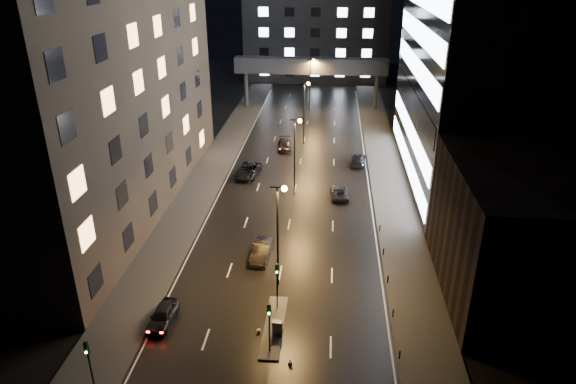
{
  "coord_description": "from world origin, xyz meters",
  "views": [
    {
      "loc": [
        4.4,
        -31.7,
        27.9
      ],
      "look_at": [
        -0.14,
        20.14,
        4.0
      ],
      "focal_mm": 32.0,
      "sensor_mm": 36.0,
      "label": 1
    }
  ],
  "objects_px": {
    "car_away_a": "(163,315)",
    "car_toward_b": "(358,159)",
    "car_away_c": "(248,171)",
    "car_toward_a": "(339,193)",
    "car_away_b": "(262,251)",
    "utility_cabinet": "(277,328)",
    "car_away_d": "(285,145)"
  },
  "relations": [
    {
      "from": "car_away_d",
      "to": "utility_cabinet",
      "type": "xyz_separation_m",
      "value": [
        3.54,
        -44.29,
        0.08
      ]
    },
    {
      "from": "car_toward_a",
      "to": "utility_cabinet",
      "type": "height_order",
      "value": "utility_cabinet"
    },
    {
      "from": "car_away_b",
      "to": "utility_cabinet",
      "type": "height_order",
      "value": "car_away_b"
    },
    {
      "from": "car_away_b",
      "to": "car_toward_a",
      "type": "bearing_deg",
      "value": 66.04
    },
    {
      "from": "car_away_a",
      "to": "car_toward_b",
      "type": "height_order",
      "value": "car_away_a"
    },
    {
      "from": "car_away_a",
      "to": "car_toward_a",
      "type": "distance_m",
      "value": 29.89
    },
    {
      "from": "car_away_b",
      "to": "car_away_a",
      "type": "bearing_deg",
      "value": -118.44
    },
    {
      "from": "car_away_b",
      "to": "car_away_c",
      "type": "bearing_deg",
      "value": 106.47
    },
    {
      "from": "car_away_d",
      "to": "utility_cabinet",
      "type": "height_order",
      "value": "utility_cabinet"
    },
    {
      "from": "car_toward_a",
      "to": "car_away_b",
      "type": "bearing_deg",
      "value": 58.11
    },
    {
      "from": "car_away_c",
      "to": "utility_cabinet",
      "type": "xyz_separation_m",
      "value": [
        7.63,
        -32.77,
        -0.02
      ]
    },
    {
      "from": "car_away_a",
      "to": "car_away_d",
      "type": "distance_m",
      "value": 43.88
    },
    {
      "from": "car_toward_a",
      "to": "car_toward_b",
      "type": "height_order",
      "value": "car_toward_b"
    },
    {
      "from": "car_away_c",
      "to": "car_toward_b",
      "type": "bearing_deg",
      "value": 28.15
    },
    {
      "from": "car_away_a",
      "to": "utility_cabinet",
      "type": "xyz_separation_m",
      "value": [
        9.7,
        -0.84,
        0.06
      ]
    },
    {
      "from": "car_toward_a",
      "to": "car_away_d",
      "type": "bearing_deg",
      "value": -67.99
    },
    {
      "from": "car_toward_a",
      "to": "car_toward_b",
      "type": "bearing_deg",
      "value": -107.11
    },
    {
      "from": "car_toward_b",
      "to": "utility_cabinet",
      "type": "distance_m",
      "value": 39.53
    },
    {
      "from": "car_away_b",
      "to": "utility_cabinet",
      "type": "distance_m",
      "value": 12.06
    },
    {
      "from": "car_away_b",
      "to": "car_toward_b",
      "type": "height_order",
      "value": "car_away_b"
    },
    {
      "from": "car_toward_b",
      "to": "car_away_b",
      "type": "bearing_deg",
      "value": 75.08
    },
    {
      "from": "utility_cabinet",
      "to": "car_toward_b",
      "type": "bearing_deg",
      "value": 80.58
    },
    {
      "from": "car_away_a",
      "to": "car_away_c",
      "type": "xyz_separation_m",
      "value": [
        2.07,
        31.93,
        0.07
      ]
    },
    {
      "from": "car_away_b",
      "to": "car_away_d",
      "type": "distance_m",
      "value": 32.58
    },
    {
      "from": "car_away_d",
      "to": "car_toward_b",
      "type": "xyz_separation_m",
      "value": [
        11.33,
        -5.54,
        0.02
      ]
    },
    {
      "from": "car_away_a",
      "to": "car_away_c",
      "type": "height_order",
      "value": "car_away_c"
    },
    {
      "from": "car_away_b",
      "to": "car_toward_a",
      "type": "xyz_separation_m",
      "value": [
        7.93,
        15.12,
        -0.17
      ]
    },
    {
      "from": "car_away_a",
      "to": "car_toward_b",
      "type": "distance_m",
      "value": 41.75
    },
    {
      "from": "car_away_c",
      "to": "car_toward_a",
      "type": "bearing_deg",
      "value": -18.12
    },
    {
      "from": "car_toward_b",
      "to": "utility_cabinet",
      "type": "relative_size",
      "value": 3.92
    },
    {
      "from": "car_away_b",
      "to": "car_toward_b",
      "type": "xyz_separation_m",
      "value": [
        10.66,
        27.04,
        -0.07
      ]
    },
    {
      "from": "car_away_d",
      "to": "car_away_b",
      "type": "bearing_deg",
      "value": -95.33
    }
  ]
}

